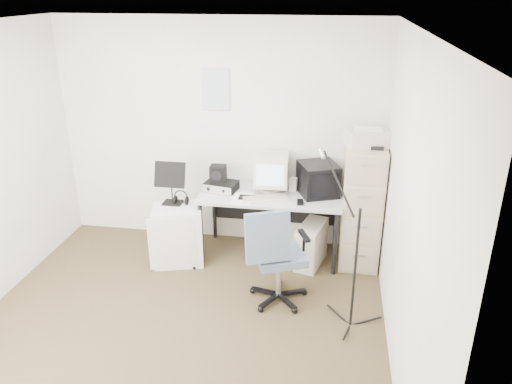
# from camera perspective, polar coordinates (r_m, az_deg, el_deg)

# --- Properties ---
(floor) EXTENTS (3.60, 3.60, 0.01)m
(floor) POSITION_cam_1_polar(r_m,az_deg,el_deg) (4.55, -9.11, -15.39)
(floor) COLOR #3E301D
(floor) RESTS_ON ground
(ceiling) EXTENTS (3.60, 3.60, 0.01)m
(ceiling) POSITION_cam_1_polar(r_m,az_deg,el_deg) (3.61, -11.65, 17.79)
(ceiling) COLOR white
(ceiling) RESTS_ON ground
(wall_back) EXTENTS (3.60, 0.02, 2.50)m
(wall_back) POSITION_cam_1_polar(r_m,az_deg,el_deg) (5.54, -4.24, 6.56)
(wall_back) COLOR white
(wall_back) RESTS_ON ground
(wall_front) EXTENTS (3.60, 0.02, 2.50)m
(wall_front) POSITION_cam_1_polar(r_m,az_deg,el_deg) (2.53, -23.98, -16.84)
(wall_front) COLOR white
(wall_front) RESTS_ON ground
(wall_right) EXTENTS (0.02, 3.60, 2.50)m
(wall_right) POSITION_cam_1_polar(r_m,az_deg,el_deg) (3.75, 16.79, -2.45)
(wall_right) COLOR white
(wall_right) RESTS_ON ground
(wall_calendar) EXTENTS (0.30, 0.02, 0.44)m
(wall_calendar) POSITION_cam_1_polar(r_m,az_deg,el_deg) (5.42, -4.63, 11.62)
(wall_calendar) COLOR white
(wall_calendar) RESTS_ON wall_back
(filing_cabinet) EXTENTS (0.40, 0.60, 1.30)m
(filing_cabinet) POSITION_cam_1_polar(r_m,az_deg,el_deg) (5.31, 11.97, -1.50)
(filing_cabinet) COLOR #AFA08D
(filing_cabinet) RESTS_ON floor
(printer) EXTENTS (0.47, 0.39, 0.16)m
(printer) POSITION_cam_1_polar(r_m,az_deg,el_deg) (5.06, 12.63, 6.01)
(printer) COLOR #B9B4A8
(printer) RESTS_ON filing_cabinet
(desk) EXTENTS (1.50, 0.70, 0.73)m
(desk) POSITION_cam_1_polar(r_m,az_deg,el_deg) (5.43, 1.68, -3.75)
(desk) COLOR #969696
(desk) RESTS_ON floor
(crt_monitor) EXTENTS (0.38, 0.40, 0.39)m
(crt_monitor) POSITION_cam_1_polar(r_m,az_deg,el_deg) (5.31, 1.75, 2.20)
(crt_monitor) COLOR #B9B4A8
(crt_monitor) RESTS_ON desk
(crt_tv) EXTENTS (0.49, 0.50, 0.34)m
(crt_tv) POSITION_cam_1_polar(r_m,az_deg,el_deg) (5.26, 7.12, 1.49)
(crt_tv) COLOR black
(crt_tv) RESTS_ON desk
(desk_speaker) EXTENTS (0.09, 0.09, 0.14)m
(desk_speaker) POSITION_cam_1_polar(r_m,az_deg,el_deg) (5.35, 4.32, 0.87)
(desk_speaker) COLOR beige
(desk_speaker) RESTS_ON desk
(keyboard) EXTENTS (0.50, 0.31, 0.03)m
(keyboard) POSITION_cam_1_polar(r_m,az_deg,el_deg) (5.12, 0.96, -0.77)
(keyboard) COLOR #B9B4A8
(keyboard) RESTS_ON desk
(mouse) EXTENTS (0.07, 0.11, 0.03)m
(mouse) POSITION_cam_1_polar(r_m,az_deg,el_deg) (5.06, 5.07, -1.16)
(mouse) COLOR black
(mouse) RESTS_ON desk
(radio_receiver) EXTENTS (0.37, 0.29, 0.10)m
(radio_receiver) POSITION_cam_1_polar(r_m,az_deg,el_deg) (5.37, -3.99, 0.69)
(radio_receiver) COLOR black
(radio_receiver) RESTS_ON desk
(radio_speaker) EXTENTS (0.18, 0.17, 0.17)m
(radio_speaker) POSITION_cam_1_polar(r_m,az_deg,el_deg) (5.36, -4.34, 2.16)
(radio_speaker) COLOR black
(radio_speaker) RESTS_ON radio_receiver
(papers) EXTENTS (0.20, 0.27, 0.02)m
(papers) POSITION_cam_1_polar(r_m,az_deg,el_deg) (5.14, -1.52, -0.74)
(papers) COLOR white
(papers) RESTS_ON desk
(pc_tower) EXTENTS (0.34, 0.53, 0.46)m
(pc_tower) POSITION_cam_1_polar(r_m,az_deg,el_deg) (5.35, 6.33, -5.96)
(pc_tower) COLOR #B9B4A8
(pc_tower) RESTS_ON floor
(office_chair) EXTENTS (0.74, 0.74, 0.98)m
(office_chair) POSITION_cam_1_polar(r_m,az_deg,el_deg) (4.62, 2.66, -7.10)
(office_chair) COLOR #465970
(office_chair) RESTS_ON floor
(side_cart) EXTENTS (0.60, 0.53, 0.63)m
(side_cart) POSITION_cam_1_polar(r_m,az_deg,el_deg) (5.40, -8.87, -4.82)
(side_cart) COLOR silver
(side_cart) RESTS_ON floor
(music_stand) EXTENTS (0.33, 0.18, 0.48)m
(music_stand) POSITION_cam_1_polar(r_m,az_deg,el_deg) (5.27, -9.66, 1.08)
(music_stand) COLOR black
(music_stand) RESTS_ON side_cart
(headphones) EXTENTS (0.19, 0.19, 0.03)m
(headphones) POSITION_cam_1_polar(r_m,az_deg,el_deg) (5.32, -8.56, -0.84)
(headphones) COLOR black
(headphones) RESTS_ON side_cart
(mic_stand) EXTENTS (0.03, 0.03, 1.47)m
(mic_stand) POSITION_cam_1_polar(r_m,az_deg,el_deg) (4.24, 11.43, -6.66)
(mic_stand) COLOR black
(mic_stand) RESTS_ON floor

